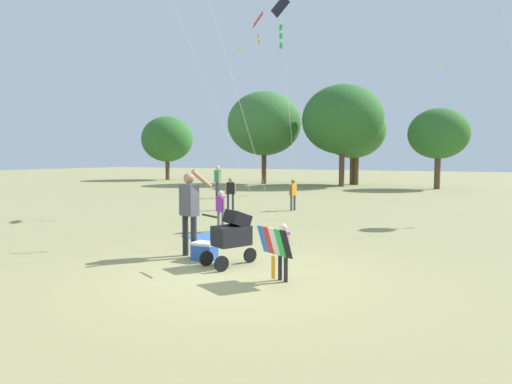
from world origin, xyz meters
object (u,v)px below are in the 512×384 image
Objects in this scene: picnic_blanket at (214,237)px; person_couple_left at (293,192)px; kite_adult_black at (277,20)px; kite_orange_delta at (255,27)px; stroller at (232,233)px; cooler_box at (204,251)px; child_with_butterfly_kite at (281,246)px; person_sitting_far at (230,191)px; person_kid_running at (218,179)px; person_red_shirt at (221,207)px; person_adult_flyer at (189,206)px.

person_couple_left is at bearing 93.20° from picnic_blanket.
person_couple_left is (-1.72, 5.34, -4.61)m from kite_adult_black.
person_couple_left is at bearing 41.79° from kite_orange_delta.
stroller is 5.61m from kite_adult_black.
stroller reaches higher than cooler_box.
cooler_box reaches higher than picnic_blanket.
stroller is (-1.22, 0.57, 0.03)m from child_with_butterfly_kite.
cooler_box is at bearing -70.51° from kite_orange_delta.
kite_adult_black reaches higher than person_sitting_far.
person_kid_running is 13.06m from cooler_box.
person_sitting_far is at bearing 116.48° from cooler_box.
person_red_shirt is 0.69× the size of person_kid_running.
person_red_shirt reaches higher than picnic_blanket.
person_adult_flyer is 1.60× the size of person_red_shirt.
person_red_shirt is 3.41m from cooler_box.
person_couple_left reaches higher than child_with_butterfly_kite.
person_kid_running is at bearing 125.55° from child_with_butterfly_kite.
person_red_shirt is at bearing -75.40° from kite_orange_delta.
person_adult_flyer reaches higher than picnic_blanket.
person_adult_flyer is 3.91× the size of cooler_box.
cooler_box is at bearing -59.51° from person_kid_running.
person_red_shirt is at bearing 109.58° from person_adult_flyer.
cooler_box is (1.47, -3.03, -0.47)m from person_red_shirt.
cooler_box is at bearing -63.52° from person_sitting_far.
stroller is at bearing -66.15° from kite_orange_delta.
person_couple_left is at bearing 104.70° from stroller.
stroller is 10.07m from kite_orange_delta.
kite_adult_black is 7.47m from person_sitting_far.
stroller is 3.85m from person_red_shirt.
person_adult_flyer is 0.96m from cooler_box.
person_couple_left is 6.12m from picnic_blanket.
person_kid_running reaches higher than cooler_box.
picnic_blanket is at bearing 136.74° from child_with_butterfly_kite.
picnic_blanket is 2.77× the size of cooler_box.
person_sitting_far is at bearing 175.98° from kite_orange_delta.
kite_adult_black is 4.79× the size of picnic_blanket.
cooler_box is at bearing 168.82° from stroller.
cooler_box is (-1.92, 0.71, -0.40)m from child_with_butterfly_kite.
person_adult_flyer reaches higher than person_red_shirt.
person_red_shirt is at bearing 124.44° from stroller.
person_couple_left is at bearing 22.30° from person_sitting_far.
kite_orange_delta is 6.62× the size of person_red_shirt.
picnic_blanket is (-0.71, 2.03, -1.01)m from person_adult_flyer.
person_sitting_far reaches higher than stroller.
stroller is 13.53m from person_kid_running.
person_couple_left is 8.40m from cooler_box.
kite_orange_delta is at bearing -4.02° from person_sitting_far.
person_kid_running is at bearing 122.76° from stroller.
child_with_butterfly_kite is 14.68m from person_kid_running.
kite_adult_black is at bearing 76.53° from person_adult_flyer.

